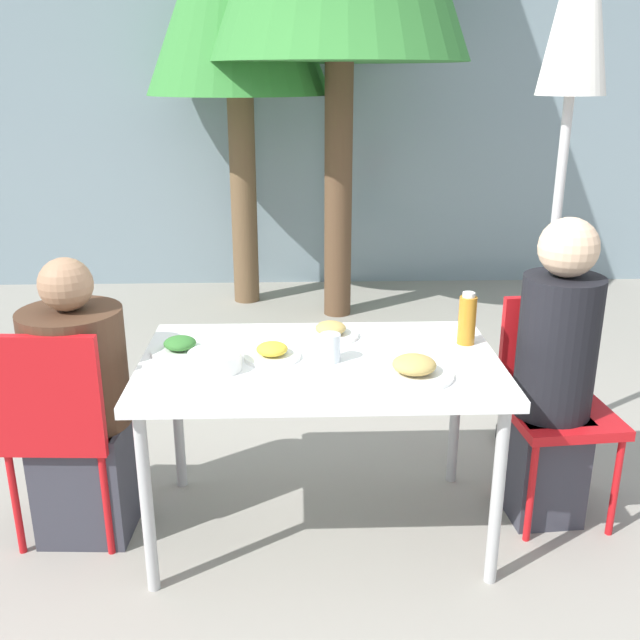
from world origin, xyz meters
TOP-DOWN VIEW (x-y plane):
  - ground_plane at (0.00, 0.00)m, footprint 24.00×24.00m
  - building_facade at (0.00, 3.69)m, footprint 10.00×0.20m
  - dining_table at (0.00, 0.00)m, footprint 1.32×0.79m
  - chair_left at (-0.96, -0.03)m, footprint 0.42×0.42m
  - person_left at (-0.91, 0.04)m, footprint 0.38×0.38m
  - chair_right at (0.95, 0.16)m, footprint 0.43×0.43m
  - person_right at (0.91, 0.07)m, footprint 0.30×0.30m
  - closed_umbrella at (1.08, 0.69)m, footprint 0.36×0.36m
  - plate_0 at (-0.18, 0.01)m, footprint 0.21×0.21m
  - plate_1 at (0.32, -0.18)m, footprint 0.28×0.28m
  - plate_2 at (-0.52, 0.08)m, footprint 0.22×0.22m
  - plate_3 at (0.05, 0.23)m, footprint 0.22×0.22m
  - bottle at (0.57, 0.14)m, footprint 0.07×0.07m
  - drinking_cup at (0.04, -0.02)m, footprint 0.08×0.08m
  - salad_bowl at (-0.38, -0.09)m, footprint 0.19×0.19m

SIDE VIEW (x-z plane):
  - ground_plane at x=0.00m, z-range 0.00..0.00m
  - person_left at x=-0.91m, z-range -0.04..1.07m
  - chair_left at x=-0.96m, z-range 0.08..0.97m
  - chair_right at x=0.95m, z-range 0.08..0.97m
  - person_right at x=0.91m, z-range -0.02..1.22m
  - dining_table at x=0.00m, z-range 0.31..1.04m
  - plate_0 at x=-0.18m, z-range 0.73..0.79m
  - plate_2 at x=-0.52m, z-range 0.73..0.79m
  - plate_3 at x=0.05m, z-range 0.73..0.79m
  - plate_1 at x=0.32m, z-range 0.72..0.80m
  - salad_bowl at x=-0.38m, z-range 0.73..0.80m
  - drinking_cup at x=0.04m, z-range 0.73..0.84m
  - bottle at x=0.57m, z-range 0.73..0.94m
  - building_facade at x=0.00m, z-range 0.00..3.00m
  - closed_umbrella at x=1.08m, z-range 0.62..3.11m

